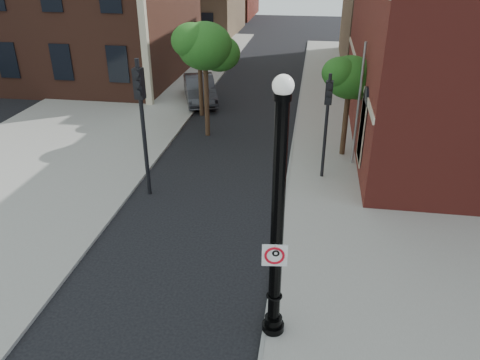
% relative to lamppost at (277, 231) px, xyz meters
% --- Properties ---
extents(ground, '(120.00, 120.00, 0.00)m').
position_rel_lamppost_xyz_m(ground, '(-2.26, 0.67, -3.08)').
color(ground, black).
rests_on(ground, ground).
extents(sidewalk_right, '(8.00, 60.00, 0.12)m').
position_rel_lamppost_xyz_m(sidewalk_right, '(3.74, 10.67, -3.02)').
color(sidewalk_right, gray).
rests_on(sidewalk_right, ground).
extents(sidewalk_left, '(10.00, 50.00, 0.12)m').
position_rel_lamppost_xyz_m(sidewalk_left, '(-11.26, 18.67, -3.02)').
color(sidewalk_left, gray).
rests_on(sidewalk_left, ground).
extents(curb_edge, '(0.10, 60.00, 0.14)m').
position_rel_lamppost_xyz_m(curb_edge, '(-0.21, 10.67, -3.01)').
color(curb_edge, gray).
rests_on(curb_edge, ground).
extents(lamppost, '(0.56, 0.56, 6.66)m').
position_rel_lamppost_xyz_m(lamppost, '(0.00, 0.00, 0.00)').
color(lamppost, black).
rests_on(lamppost, ground).
extents(no_parking_sign, '(0.59, 0.11, 0.59)m').
position_rel_lamppost_xyz_m(no_parking_sign, '(-0.02, -0.17, -0.54)').
color(no_parking_sign, white).
rests_on(no_parking_sign, ground).
extents(parked_car, '(3.25, 5.28, 1.64)m').
position_rel_lamppost_xyz_m(parked_car, '(-6.41, 18.96, -2.25)').
color(parked_car, '#313136').
rests_on(parked_car, ground).
extents(traffic_signal_left, '(0.37, 0.45, 5.35)m').
position_rel_lamppost_xyz_m(traffic_signal_left, '(-5.57, 6.70, 0.53)').
color(traffic_signal_left, black).
rests_on(traffic_signal_left, ground).
extents(traffic_signal_right, '(0.29, 0.37, 4.49)m').
position_rel_lamppost_xyz_m(traffic_signal_right, '(1.21, 9.14, -0.05)').
color(traffic_signal_right, black).
rests_on(traffic_signal_right, ground).
extents(utility_pole, '(0.11, 0.11, 5.44)m').
position_rel_lamppost_xyz_m(utility_pole, '(2.54, 10.71, -0.36)').
color(utility_pole, '#999999').
rests_on(utility_pole, ground).
extents(street_tree_a, '(3.16, 2.85, 5.69)m').
position_rel_lamppost_xyz_m(street_tree_a, '(-4.64, 13.43, 1.42)').
color(street_tree_a, black).
rests_on(street_tree_a, ground).
extents(street_tree_b, '(2.73, 2.46, 4.91)m').
position_rel_lamppost_xyz_m(street_tree_b, '(-5.69, 16.48, 0.80)').
color(street_tree_b, black).
rests_on(street_tree_b, ground).
extents(street_tree_c, '(2.59, 2.34, 4.66)m').
position_rel_lamppost_xyz_m(street_tree_c, '(2.17, 11.76, 0.60)').
color(street_tree_c, black).
rests_on(street_tree_c, ground).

